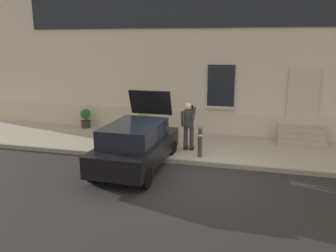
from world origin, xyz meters
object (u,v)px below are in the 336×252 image
object	(u,v)px
hatchback_car_black	(136,145)
bollard_near_person	(200,141)
person_on_phone	(189,123)
planter_olive	(143,121)
planter_charcoal	(86,118)

from	to	relation	value
hatchback_car_black	bollard_near_person	world-z (taller)	hatchback_car_black
person_on_phone	hatchback_car_black	bearing A→B (deg)	-110.13
hatchback_car_black	person_on_phone	xyz separation A→B (m)	(1.29, 1.89, 0.35)
planter_olive	hatchback_car_black	bearing A→B (deg)	-73.77
person_on_phone	planter_olive	bearing A→B (deg)	153.58
hatchback_car_black	planter_charcoal	distance (m)	5.59
hatchback_car_black	planter_charcoal	world-z (taller)	hatchback_car_black
hatchback_car_black	person_on_phone	world-z (taller)	hatchback_car_black
hatchback_car_black	planter_olive	distance (m)	4.16
planter_charcoal	planter_olive	bearing A→B (deg)	-0.28
person_on_phone	planter_olive	distance (m)	3.28
bollard_near_person	hatchback_car_black	bearing A→B (deg)	-146.00
bollard_near_person	planter_charcoal	xyz separation A→B (m)	(-5.72, 2.77, -0.11)
hatchback_car_black	person_on_phone	bearing A→B (deg)	55.64
hatchback_car_black	planter_olive	size ratio (longest dim) A/B	4.75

